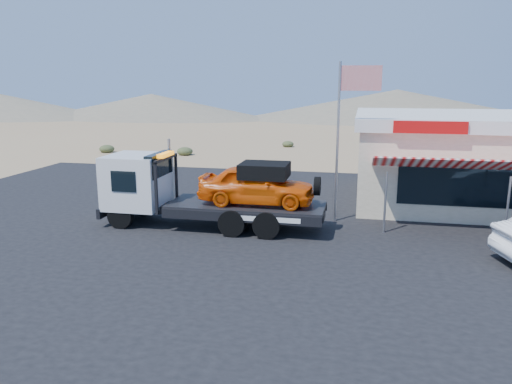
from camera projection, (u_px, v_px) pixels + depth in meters
ground at (179, 250)px, 16.04m from camera, size 120.00×120.00×0.00m
asphalt_lot at (259, 227)px, 18.49m from camera, size 32.00×24.00×0.02m
tow_truck at (207, 188)px, 18.35m from camera, size 8.12×2.41×2.72m
jerky_store at (475, 158)px, 22.02m from camera, size 10.40×9.97×3.90m
flagpole at (345, 124)px, 18.50m from camera, size 1.55×0.10×6.00m
desert_scrub at (41, 169)px, 29.38m from camera, size 22.81×37.02×0.62m
distant_hills at (253, 106)px, 70.25m from camera, size 126.00×48.00×4.20m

